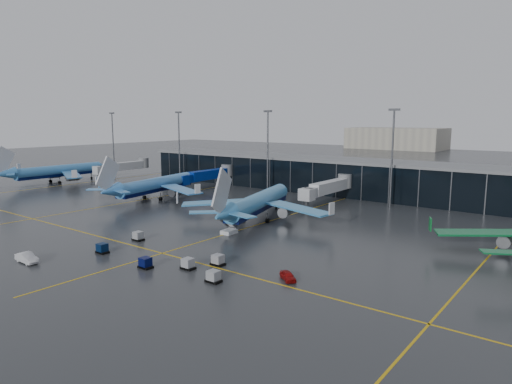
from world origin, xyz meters
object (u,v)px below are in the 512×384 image
Objects in this scene: airliner_klm_near at (259,191)px; service_van_red at (288,276)px; service_van_white at (27,258)px; mobile_airstair at (229,230)px; airliner_klm_west at (59,164)px; airliner_arkefly at (156,176)px; baggage_carts at (165,257)px.

service_van_red is (27.34, -29.03, -5.94)m from airliner_klm_near.
mobile_airstair is at bearing -21.51° from service_van_white.
airliner_arkefly is (54.18, -1.00, -0.25)m from airliner_klm_west.
baggage_carts is 21.15m from service_van_red.
airliner_klm_near reaches higher than baggage_carts.
baggage_carts is at bearing -83.53° from mobile_airstair.
airliner_arkefly is at bearing 140.85° from baggage_carts.
airliner_arkefly is 8.54× the size of service_van_white.
airliner_arkefly is 40.69m from airliner_klm_near.
mobile_airstair is at bearing -34.37° from airliner_arkefly.
airliner_klm_west is at bearing 160.36° from airliner_klm_near.
airliner_klm_near is 8.69× the size of service_van_white.
baggage_carts is 8.40× the size of mobile_airstair.
airliner_arkefly is 75.81m from service_van_red.
airliner_klm_west reaches higher than airliner_arkefly.
mobile_airstair is at bearing -93.95° from airliner_klm_near.
service_van_red is at bearing 13.68° from baggage_carts.
airliner_arkefly is 11.19× the size of service_van_red.
service_van_red is at bearing -36.06° from mobile_airstair.
airliner_arkefly is 1.45× the size of baggage_carts.
service_van_white is at bearing -141.27° from baggage_carts.
mobile_airstair is 28.66m from service_van_red.
service_van_red is at bearing -63.08° from airliner_klm_near.
baggage_carts is 5.87× the size of service_van_white.
airliner_klm_west is 8.86× the size of service_van_white.
baggage_carts is at bearing 139.91° from service_van_red.
mobile_airstair is at bearing -12.21° from airliner_klm_west.
baggage_carts is at bearing -22.32° from airliner_klm_west.
service_van_white is at bearing -33.39° from airliner_klm_west.
service_van_red is 42.22m from service_van_white.
airliner_klm_west reaches higher than service_van_white.
airliner_arkefly reaches higher than baggage_carts.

